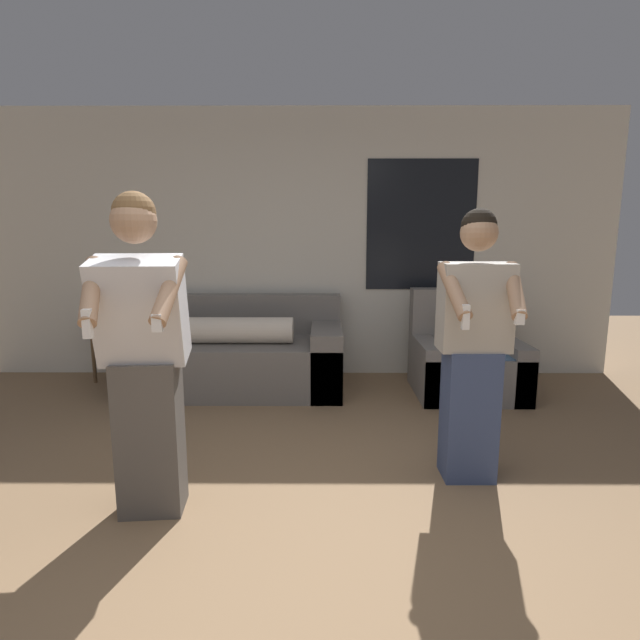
# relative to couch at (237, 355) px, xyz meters

# --- Properties ---
(ground_plane) EXTENTS (14.00, 14.00, 0.00)m
(ground_plane) POSITION_rel_couch_xyz_m (0.59, -2.78, -0.32)
(ground_plane) COLOR #846647
(wall_back) EXTENTS (6.46, 0.07, 2.70)m
(wall_back) POSITION_rel_couch_xyz_m (0.61, 0.53, 1.04)
(wall_back) COLOR beige
(wall_back) RESTS_ON ground_plane
(couch) EXTENTS (1.99, 0.98, 0.86)m
(couch) POSITION_rel_couch_xyz_m (0.00, 0.00, 0.00)
(couch) COLOR slate
(couch) RESTS_ON ground_plane
(armchair) EXTENTS (0.95, 0.84, 0.95)m
(armchair) POSITION_rel_couch_xyz_m (2.15, -0.13, -0.00)
(armchair) COLOR slate
(armchair) RESTS_ON ground_plane
(side_table) EXTENTS (0.42, 0.37, 0.83)m
(side_table) POSITION_rel_couch_xyz_m (-1.29, 0.29, 0.22)
(side_table) COLOR brown
(side_table) RESTS_ON ground_plane
(person_left) EXTENTS (0.49, 0.53, 1.68)m
(person_left) POSITION_rel_couch_xyz_m (-0.09, -2.18, 0.53)
(person_left) COLOR #56514C
(person_left) RESTS_ON ground_plane
(person_right) EXTENTS (0.47, 0.46, 1.62)m
(person_right) POSITION_rel_couch_xyz_m (1.70, -1.78, 0.50)
(person_right) COLOR #384770
(person_right) RESTS_ON ground_plane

